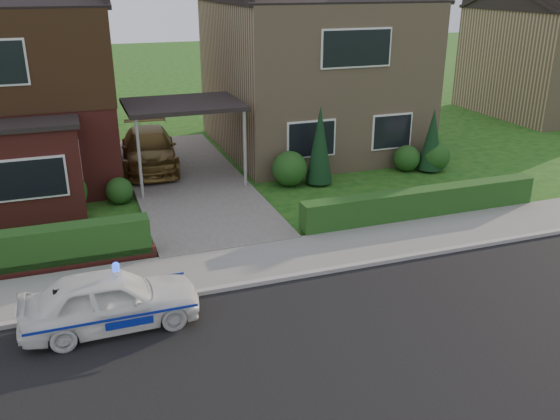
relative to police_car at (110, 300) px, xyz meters
name	(u,v)px	position (x,y,z in m)	size (l,w,h in m)	color
ground	(307,360)	(3.26, -2.40, -0.60)	(120.00, 120.00, 0.00)	#134813
road	(307,360)	(3.26, -2.40, -0.60)	(60.00, 6.00, 0.02)	black
kerb	(257,283)	(3.26, 0.65, -0.54)	(60.00, 0.16, 0.12)	#9E9993
sidewalk	(244,264)	(3.26, 1.70, -0.55)	(60.00, 2.00, 0.10)	slate
driveway	(187,180)	(3.26, 8.60, -0.54)	(3.80, 12.00, 0.12)	#666059
house_right	(310,57)	(9.06, 11.59, 3.06)	(7.50, 8.06, 7.25)	tan
carport_link	(183,106)	(3.26, 8.55, 2.06)	(3.80, 3.00, 2.77)	black
hedge_right	(420,218)	(9.06, 2.95, -0.60)	(7.50, 0.55, 0.80)	#123A16
shrub_left_mid	(64,192)	(-0.74, 6.90, 0.06)	(1.32, 1.32, 1.32)	#123A16
shrub_left_near	(119,191)	(0.86, 7.20, -0.18)	(0.84, 0.84, 0.84)	#123A16
shrub_right_near	(290,169)	(6.46, 7.00, 0.00)	(1.20, 1.20, 1.20)	#123A16
shrub_right_mid	(407,158)	(11.06, 7.10, -0.12)	(0.96, 0.96, 0.96)	#123A16
shrub_right_far	(435,156)	(12.06, 6.80, -0.06)	(1.08, 1.08, 1.08)	#123A16
conifer_a	(320,147)	(7.46, 6.80, 0.70)	(0.90, 0.90, 2.60)	black
conifer_b	(432,142)	(11.86, 6.80, 0.50)	(0.90, 0.90, 2.20)	black
neighbour_right	(551,62)	(23.26, 13.60, 2.00)	(6.50, 7.00, 5.20)	tan
police_car	(110,300)	(0.00, 0.00, 0.00)	(3.23, 3.53, 1.36)	white
driveway_car	(149,149)	(2.26, 10.39, 0.20)	(1.90, 4.67, 1.36)	brown
potted_plant_a	(71,205)	(-0.60, 6.60, -0.25)	(0.36, 0.25, 0.69)	gray
potted_plant_c	(3,212)	(-2.43, 6.60, -0.25)	(0.39, 0.39, 0.70)	gray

